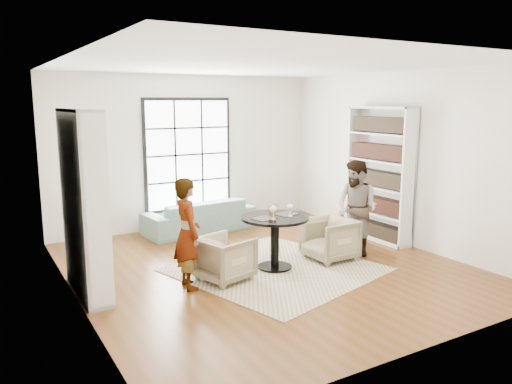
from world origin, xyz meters
TOP-DOWN VIEW (x-y plane):
  - ground at (0.00, 0.00)m, footprint 6.00×6.00m
  - room_shell at (0.00, 0.54)m, footprint 6.00×6.01m
  - rug at (0.05, -0.19)m, footprint 3.19×3.19m
  - pedestal_table at (0.07, -0.13)m, footprint 1.01×1.01m
  - sofa at (-0.02, 2.45)m, footprint 2.20×1.03m
  - armchair_left at (-0.80, -0.18)m, footprint 0.85×0.84m
  - armchair_right at (1.05, -0.20)m, footprint 0.75×0.73m
  - person_left at (-1.35, -0.18)m, footprint 0.41×0.58m
  - person_right at (1.60, -0.20)m, footprint 0.74×0.87m
  - placemat_left at (-0.13, -0.15)m, footprint 0.39×0.34m
  - placemat_right at (0.31, -0.08)m, footprint 0.39×0.34m
  - cutlery_left at (-0.13, -0.15)m, footprint 0.19×0.25m
  - cutlery_right at (0.31, -0.08)m, footprint 0.19×0.25m
  - wine_glass_left at (-0.05, -0.26)m, footprint 0.09×0.09m
  - wine_glass_right at (0.27, -0.22)m, footprint 0.09×0.09m
  - flower_centerpiece at (0.05, -0.10)m, footprint 0.21×0.18m

SIDE VIEW (x-z plane):
  - ground at x=0.00m, z-range 0.00..0.00m
  - rug at x=0.05m, z-range 0.00..0.01m
  - sofa at x=-0.02m, z-range 0.00..0.62m
  - armchair_left at x=-0.80m, z-range 0.00..0.63m
  - armchair_right at x=1.05m, z-range 0.00..0.67m
  - pedestal_table at x=0.07m, z-range 0.18..0.98m
  - person_left at x=-1.35m, z-range 0.00..1.50m
  - person_right at x=1.60m, z-range 0.00..1.56m
  - placemat_left at x=-0.13m, z-range 0.80..0.81m
  - placemat_right at x=0.31m, z-range 0.80..0.81m
  - cutlery_left at x=-0.13m, z-range 0.81..0.82m
  - cutlery_right at x=0.31m, z-range 0.81..0.82m
  - flower_centerpiece at x=0.05m, z-range 0.80..1.02m
  - wine_glass_right at x=0.27m, z-range 0.85..1.03m
  - wine_glass_left at x=-0.05m, z-range 0.85..1.05m
  - room_shell at x=0.00m, z-range -1.74..4.26m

